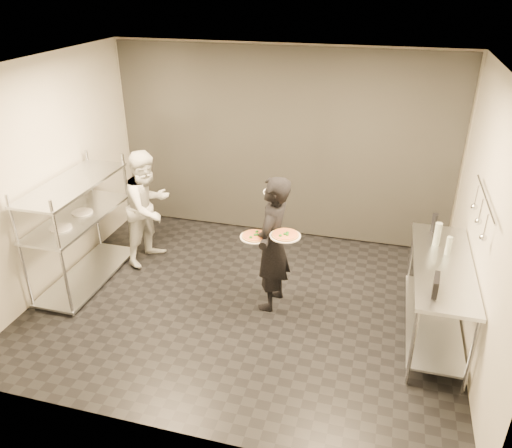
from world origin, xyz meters
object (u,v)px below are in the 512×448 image
(chef, at_px, (148,207))
(pass_rack, at_px, (80,227))
(pos_monitor, at_px, (436,285))
(pizza_plate_far, at_px, (285,235))
(salad_plate, at_px, (276,191))
(waiter, at_px, (272,244))
(bottle_dark, at_px, (434,223))
(bottle_green, at_px, (437,234))
(prep_counter, at_px, (439,287))
(bottle_clear, at_px, (449,245))
(pizza_plate_near, at_px, (255,236))

(chef, bearing_deg, pass_rack, 155.99)
(chef, distance_m, pos_monitor, 3.84)
(pos_monitor, bearing_deg, pizza_plate_far, 168.66)
(chef, relative_size, salad_plate, 5.39)
(waiter, relative_size, bottle_dark, 7.25)
(bottle_green, bearing_deg, waiter, -170.22)
(pos_monitor, bearing_deg, salad_plate, 157.69)
(prep_counter, bearing_deg, pass_rack, -179.97)
(waiter, distance_m, salad_plate, 0.62)
(pass_rack, distance_m, waiter, 2.47)
(waiter, distance_m, bottle_green, 1.84)
(pass_rack, height_order, pizza_plate_far, pass_rack)
(prep_counter, relative_size, waiter, 1.09)
(prep_counter, xyz_separation_m, chef, (-3.73, 0.71, 0.17))
(waiter, bearing_deg, salad_plate, -166.66)
(pos_monitor, height_order, bottle_dark, bottle_dark)
(pizza_plate_far, relative_size, bottle_dark, 1.49)
(salad_plate, height_order, bottle_green, salad_plate)
(salad_plate, distance_m, bottle_clear, 1.97)
(pizza_plate_far, relative_size, bottle_green, 1.27)
(prep_counter, height_order, bottle_green, bottle_green)
(salad_plate, bearing_deg, bottle_dark, 11.17)
(pass_rack, distance_m, bottle_dark, 4.32)
(pass_rack, xyz_separation_m, pos_monitor, (4.21, -0.58, 0.24))
(prep_counter, height_order, pizza_plate_near, pizza_plate_near)
(pizza_plate_near, bearing_deg, pos_monitor, -14.24)
(waiter, xyz_separation_m, bottle_dark, (1.78, 0.63, 0.21))
(pass_rack, xyz_separation_m, bottle_green, (4.27, 0.40, 0.29))
(pizza_plate_near, height_order, bottle_green, bottle_green)
(pizza_plate_far, bearing_deg, prep_counter, 3.61)
(waiter, distance_m, pizza_plate_near, 0.31)
(chef, distance_m, pizza_plate_near, 1.91)
(pizza_plate_far, height_order, bottle_green, bottle_green)
(prep_counter, bearing_deg, pizza_plate_far, -176.39)
(bottle_green, bearing_deg, prep_counter, -80.85)
(waiter, bearing_deg, bottle_dark, 116.57)
(salad_plate, bearing_deg, prep_counter, -10.83)
(salad_plate, relative_size, pos_monitor, 1.22)
(pizza_plate_far, bearing_deg, pos_monitor, -17.14)
(prep_counter, distance_m, pizza_plate_near, 2.05)
(pizza_plate_far, height_order, pos_monitor, pizza_plate_far)
(waiter, bearing_deg, pos_monitor, 75.92)
(pass_rack, xyz_separation_m, salad_plate, (2.44, 0.36, 0.62))
(prep_counter, height_order, pizza_plate_far, pizza_plate_far)
(prep_counter, relative_size, bottle_clear, 8.75)
(chef, relative_size, bottle_green, 5.94)
(chef, bearing_deg, salad_plate, -84.68)
(waiter, xyz_separation_m, bottle_clear, (1.90, 0.13, 0.19))
(chef, xyz_separation_m, pos_monitor, (3.61, -1.29, 0.21))
(salad_plate, xyz_separation_m, pos_monitor, (1.77, -0.95, -0.38))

